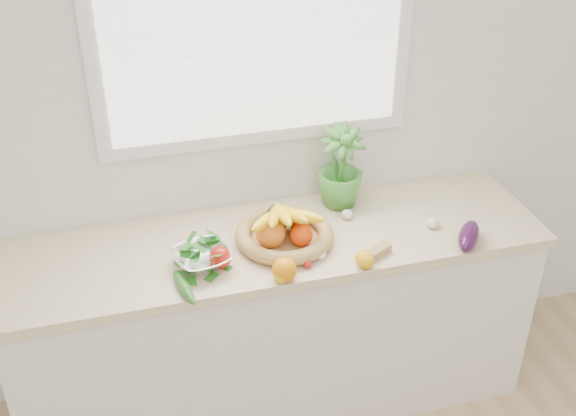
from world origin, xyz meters
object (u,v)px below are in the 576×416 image
object	(u,v)px
potted_herb	(341,167)
eggplant	(469,236)
cucumber	(184,287)
colander_with_spinach	(202,254)
apple	(220,257)
fruit_basket	(284,230)

from	to	relation	value
potted_herb	eggplant	bearing A→B (deg)	-47.30
eggplant	potted_herb	bearing A→B (deg)	132.70
eggplant	cucumber	distance (m)	1.15
cucumber	colander_with_spinach	bearing A→B (deg)	55.40
potted_herb	colander_with_spinach	bearing A→B (deg)	-155.56
apple	fruit_basket	xyz separation A→B (m)	(0.28, 0.10, 0.01)
apple	eggplant	xyz separation A→B (m)	(0.99, -0.12, -0.00)
cucumber	potted_herb	world-z (taller)	potted_herb
eggplant	colander_with_spinach	bearing A→B (deg)	172.76
apple	cucumber	size ratio (longest dim) A/B	0.39
fruit_basket	colander_with_spinach	world-z (taller)	fruit_basket
apple	cucumber	bearing A→B (deg)	-144.08
colander_with_spinach	potted_herb	bearing A→B (deg)	24.44
potted_herb	colander_with_spinach	size ratio (longest dim) A/B	1.40
apple	eggplant	bearing A→B (deg)	-6.76
potted_herb	colander_with_spinach	world-z (taller)	potted_herb
eggplant	fruit_basket	world-z (taller)	fruit_basket
eggplant	colander_with_spinach	size ratio (longest dim) A/B	0.82
potted_herb	fruit_basket	distance (m)	0.40
cucumber	apple	bearing A→B (deg)	35.92
apple	colander_with_spinach	distance (m)	0.07
eggplant	cucumber	bearing A→B (deg)	179.91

